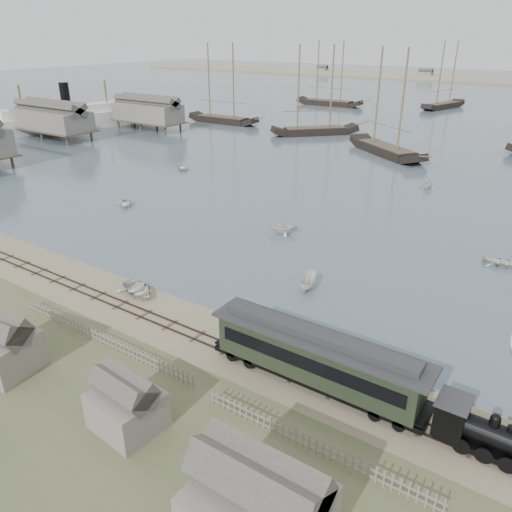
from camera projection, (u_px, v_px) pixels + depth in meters
The scene contains 21 objects.
ground at pixel (222, 329), 41.00m from camera, with size 600.00×600.00×0.00m, color tan.
rail_track at pixel (207, 340), 39.47m from camera, with size 120.00×1.80×0.16m.
picket_fence_west at pixel (102, 344), 39.05m from camera, with size 19.00×0.10×1.20m, color slate, non-canonical shape.
picket_fence_east at pixel (314, 453), 28.94m from camera, with size 15.00×0.10×1.20m, color slate, non-canonical shape.
shed_left at pixel (5, 368), 36.32m from camera, with size 5.00×4.00×4.10m, color slate, non-canonical shape.
shed_mid at pixel (129, 426), 30.93m from camera, with size 4.00×3.50×3.60m, color slate, non-canonical shape.
western_wharf at pixel (58, 124), 108.44m from camera, with size 36.00×56.00×8.00m, color slate, non-canonical shape.
passenger_coach at pixel (316, 356), 33.58m from camera, with size 15.55×3.00×3.78m.
beached_dinghy at pixel (138, 290), 46.30m from camera, with size 4.28×3.06×0.89m, color silver.
steamship at pixel (67, 106), 123.64m from camera, with size 50.23×8.37×10.99m, color silver, non-canonical shape.
rowboat_0 at pixel (125, 203), 69.72m from camera, with size 3.46×2.47×0.72m, color silver.
rowboat_1 at pixel (284, 226), 59.93m from camera, with size 3.41×2.94×1.79m, color silver.
rowboat_2 at pixel (308, 282), 47.15m from camera, with size 3.31×1.25×1.28m, color silver.
rowboat_3 at pixel (501, 262), 51.88m from camera, with size 3.59×2.57×0.74m, color silver.
rowboat_6 at pixel (183, 167), 88.17m from camera, with size 3.55×2.54×0.74m, color silver.
rowboat_7 at pixel (428, 184), 77.11m from camera, with size 2.96×2.56×1.56m, color silver.
schooner_0 at pixel (222, 84), 128.86m from camera, with size 20.33×4.69×20.00m, color black, non-canonical shape.
schooner_1 at pixel (317, 90), 114.01m from camera, with size 20.65×4.76×20.00m, color black, non-canonical shape.
schooner_2 at pixel (391, 102), 95.00m from camera, with size 21.43×4.95×20.00m, color black, non-canonical shape.
schooner_6 at pixel (331, 73), 160.37m from camera, with size 22.11×5.10×20.00m, color black, non-canonical shape.
schooner_7 at pixel (448, 75), 154.15m from camera, with size 19.55×4.51×20.00m, color black, non-canonical shape.
Camera 1 is at (21.91, -27.30, 22.35)m, focal length 35.00 mm.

